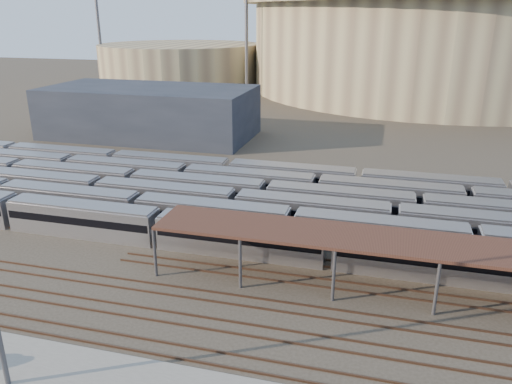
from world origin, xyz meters
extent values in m
plane|color=#383026|center=(0.00, 0.00, 0.00)|extent=(420.00, 420.00, 0.00)
cube|color=silver|center=(7.94, 8.00, 1.80)|extent=(112.00, 2.90, 3.60)
cube|color=silver|center=(3.28, 12.20, 1.80)|extent=(112.00, 2.90, 3.60)
cube|color=silver|center=(-4.62, 16.40, 1.80)|extent=(112.00, 2.90, 3.60)
cube|color=silver|center=(-1.82, 20.60, 1.80)|extent=(112.00, 2.90, 3.60)
cube|color=silver|center=(4.14, 24.80, 1.80)|extent=(112.00, 2.90, 3.60)
cube|color=silver|center=(-9.48, 29.00, 1.80)|extent=(112.00, 2.90, 3.60)
cylinder|color=#515155|center=(-8.00, 1.30, 2.50)|extent=(0.30, 0.30, 5.00)
cylinder|color=#515155|center=(-8.00, 6.70, 2.50)|extent=(0.30, 0.30, 5.00)
cylinder|color=#515155|center=(0.57, 1.30, 2.50)|extent=(0.30, 0.30, 5.00)
cylinder|color=#515155|center=(0.57, 6.70, 2.50)|extent=(0.30, 0.30, 5.00)
cylinder|color=#515155|center=(9.14, 1.30, 2.50)|extent=(0.30, 0.30, 5.00)
cylinder|color=#515155|center=(9.14, 6.70, 2.50)|extent=(0.30, 0.30, 5.00)
cylinder|color=#515155|center=(17.71, 1.30, 2.50)|extent=(0.30, 0.30, 5.00)
cylinder|color=#515155|center=(17.71, 6.70, 2.50)|extent=(0.30, 0.30, 5.00)
cube|color=#381E17|center=(22.00, 4.00, 5.15)|extent=(60.00, 6.00, 0.30)
cube|color=#4C3323|center=(0.00, -1.75, 0.09)|extent=(170.00, 0.12, 0.18)
cube|color=#4C3323|center=(0.00, -0.25, 0.09)|extent=(170.00, 0.12, 0.18)
cube|color=#4C3323|center=(0.00, -5.75, 0.09)|extent=(170.00, 0.12, 0.18)
cube|color=#4C3323|center=(0.00, -4.25, 0.09)|extent=(170.00, 0.12, 0.18)
cube|color=#4C3323|center=(0.00, -9.75, 0.09)|extent=(170.00, 0.12, 0.18)
cube|color=#4C3323|center=(0.00, -8.25, 0.09)|extent=(170.00, 0.12, 0.18)
cylinder|color=tan|center=(25.00, 140.00, 14.00)|extent=(116.00, 116.00, 28.00)
cylinder|color=tan|center=(-60.00, 130.00, 7.00)|extent=(56.00, 56.00, 14.00)
cube|color=#1E232D|center=(-35.00, 55.00, 5.00)|extent=(42.00, 20.00, 10.00)
cylinder|color=#515155|center=(-30.00, 110.00, 18.00)|extent=(1.00, 1.00, 36.00)
cylinder|color=#515155|center=(-85.00, 120.00, 18.00)|extent=(1.00, 1.00, 36.00)
cylinder|color=#515155|center=(-10.00, 160.00, 18.00)|extent=(1.00, 1.00, 36.00)
camera|label=1|loc=(12.57, -37.77, 24.22)|focal=35.00mm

